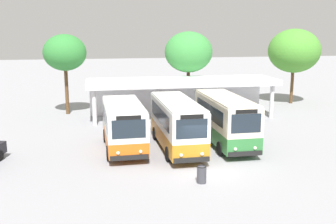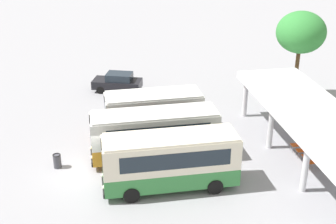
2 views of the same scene
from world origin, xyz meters
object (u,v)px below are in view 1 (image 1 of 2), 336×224
(waiting_chair_second_from_end, at_px, (171,112))
(litter_bin_apron, at_px, (202,174))
(city_bus_nearest_orange, at_px, (124,124))
(waiting_chair_middle_seat, at_px, (179,112))
(city_bus_middle_cream, at_px, (225,118))
(waiting_chair_end_by_column, at_px, (163,113))
(waiting_chair_fourth_seat, at_px, (187,112))
(city_bus_second_in_row, at_px, (177,122))

(waiting_chair_second_from_end, relative_size, litter_bin_apron, 0.96)
(waiting_chair_second_from_end, bearing_deg, city_bus_nearest_orange, -118.56)
(city_bus_nearest_orange, xyz_separation_m, litter_bin_apron, (3.43, -6.45, -1.25))
(city_bus_nearest_orange, bearing_deg, waiting_chair_second_from_end, 61.44)
(waiting_chair_middle_seat, bearing_deg, city_bus_middle_cream, -81.94)
(city_bus_nearest_orange, height_order, waiting_chair_end_by_column, city_bus_nearest_orange)
(waiting_chair_fourth_seat, bearing_deg, waiting_chair_end_by_column, -179.24)
(city_bus_middle_cream, distance_m, waiting_chair_end_by_column, 9.30)
(waiting_chair_second_from_end, bearing_deg, city_bus_second_in_row, -98.60)
(city_bus_middle_cream, xyz_separation_m, litter_bin_apron, (-3.35, -6.40, -1.35))
(waiting_chair_end_by_column, bearing_deg, litter_bin_apron, -92.30)
(city_bus_nearest_orange, xyz_separation_m, waiting_chair_fourth_seat, (6.26, 8.77, -1.18))
(city_bus_nearest_orange, xyz_separation_m, city_bus_middle_cream, (6.78, -0.05, 0.10))
(waiting_chair_middle_seat, xyz_separation_m, waiting_chair_fourth_seat, (0.74, -0.07, 0.00))
(city_bus_nearest_orange, bearing_deg, city_bus_middle_cream, -0.44)
(city_bus_nearest_orange, height_order, litter_bin_apron, city_bus_nearest_orange)
(city_bus_second_in_row, distance_m, waiting_chair_fourth_seat, 9.72)
(waiting_chair_middle_seat, bearing_deg, waiting_chair_fourth_seat, -5.35)
(city_bus_middle_cream, bearing_deg, waiting_chair_second_from_end, 102.74)
(waiting_chair_end_by_column, xyz_separation_m, waiting_chair_fourth_seat, (2.21, 0.03, 0.00))
(city_bus_middle_cream, relative_size, waiting_chair_second_from_end, 8.86)
(waiting_chair_end_by_column, xyz_separation_m, litter_bin_apron, (-0.61, -15.20, -0.07))
(city_bus_second_in_row, distance_m, litter_bin_apron, 6.17)
(waiting_chair_end_by_column, height_order, waiting_chair_fourth_seat, same)
(litter_bin_apron, bearing_deg, waiting_chair_second_from_end, 84.94)
(waiting_chair_fourth_seat, height_order, litter_bin_apron, litter_bin_apron)
(litter_bin_apron, bearing_deg, waiting_chair_middle_seat, 82.23)
(city_bus_nearest_orange, xyz_separation_m, waiting_chair_second_from_end, (4.78, 8.79, -1.18))
(city_bus_second_in_row, relative_size, litter_bin_apron, 8.86)
(city_bus_nearest_orange, bearing_deg, waiting_chair_end_by_column, 65.17)
(waiting_chair_end_by_column, xyz_separation_m, waiting_chair_middle_seat, (1.48, 0.10, 0.00))
(city_bus_middle_cream, distance_m, waiting_chair_fourth_seat, 8.93)
(city_bus_nearest_orange, relative_size, waiting_chair_fourth_seat, 7.85)
(waiting_chair_second_from_end, height_order, waiting_chair_fourth_seat, same)
(waiting_chair_second_from_end, bearing_deg, city_bus_middle_cream, -77.26)
(city_bus_second_in_row, relative_size, city_bus_middle_cream, 1.05)
(city_bus_second_in_row, bearing_deg, waiting_chair_middle_seat, 77.05)
(city_bus_nearest_orange, xyz_separation_m, waiting_chair_end_by_column, (4.04, 8.74, -1.18))
(waiting_chair_end_by_column, distance_m, waiting_chair_fourth_seat, 2.22)
(city_bus_second_in_row, xyz_separation_m, waiting_chair_middle_seat, (2.13, 9.27, -1.26))
(city_bus_nearest_orange, distance_m, waiting_chair_second_from_end, 10.07)
(city_bus_second_in_row, xyz_separation_m, city_bus_middle_cream, (3.39, 0.37, 0.03))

